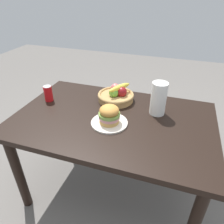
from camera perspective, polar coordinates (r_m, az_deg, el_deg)
ground_plane at (r=1.99m, az=0.19°, el=-19.82°), size 8.00×8.00×0.00m
dining_table at (r=1.54m, az=0.23°, el=-4.67°), size 1.40×0.90×0.75m
plate at (r=1.41m, az=-0.62°, el=-2.96°), size 0.25×0.25×0.01m
sandwich at (r=1.38m, az=-0.64°, el=-0.62°), size 0.14×0.14×0.13m
soda_can at (r=1.74m, az=-17.00°, el=4.86°), size 0.07×0.07×0.13m
fruit_basket at (r=1.68m, az=1.17°, el=4.64°), size 0.29×0.29×0.14m
paper_towel_roll at (r=1.50m, az=12.58°, el=3.58°), size 0.11×0.11×0.24m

